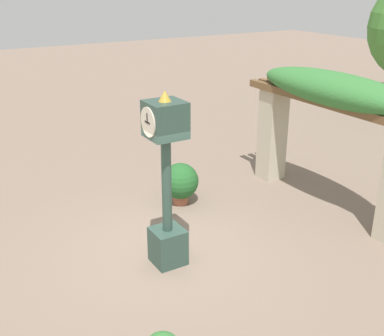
% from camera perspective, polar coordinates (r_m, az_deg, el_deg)
% --- Properties ---
extents(ground_plane, '(60.00, 60.00, 0.00)m').
position_cam_1_polar(ground_plane, '(9.15, -2.95, -9.87)').
color(ground_plane, '#7F6B5B').
extents(pedestal_clock, '(0.59, 0.64, 3.13)m').
position_cam_1_polar(pedestal_clock, '(8.12, -3.03, -1.61)').
color(pedestal_clock, '#2D473D').
rests_on(pedestal_clock, ground).
extents(pergola, '(4.85, 1.13, 2.98)m').
position_cam_1_polar(pergola, '(10.58, 16.32, 6.80)').
color(pergola, '#BCB299').
rests_on(pergola, ground).
extents(potted_plant_near_left, '(0.81, 0.81, 0.96)m').
position_cam_1_polar(potted_plant_near_left, '(10.75, -1.37, -1.65)').
color(potted_plant_near_left, '#9E563D').
rests_on(potted_plant_near_left, ground).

